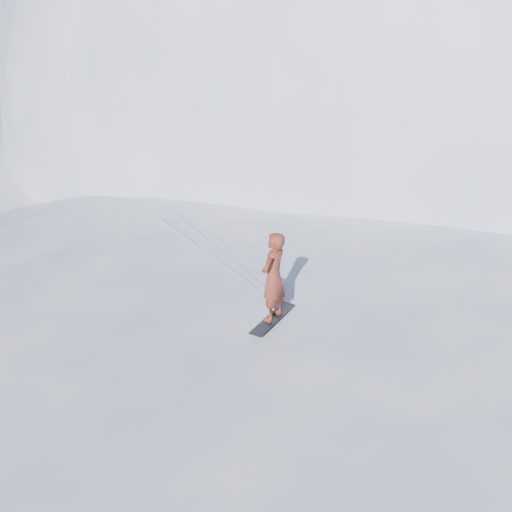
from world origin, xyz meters
The scene contains 8 objects.
ground centered at (0.00, 0.00, 0.00)m, with size 400.00×400.00×0.00m, color white.
near_ridge centered at (1.00, 3.00, 0.00)m, with size 36.00×28.00×4.80m, color white.
summit_peak centered at (22.00, 26.00, 0.00)m, with size 60.00×56.00×56.00m, color white.
peak_shoulder centered at (10.00, 20.00, 0.00)m, with size 28.00×24.00×18.00m, color white.
wind_bumps centered at (-0.56, 2.12, 0.00)m, with size 16.00×14.40×1.00m.
snowboard centered at (-1.94, -0.07, 2.41)m, with size 1.57×0.29×0.03m, color black.
snowboarder centered at (-1.94, -0.07, 3.43)m, with size 0.74×0.48×2.02m, color maroon.
board_tracks centered at (-1.96, 4.29, 2.42)m, with size 1.94×5.96×0.04m.
Camera 1 is at (-6.25, -9.99, 8.84)m, focal length 40.00 mm.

